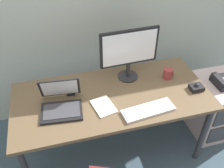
# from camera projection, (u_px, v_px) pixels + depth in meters

# --- Properties ---
(ground_plane) EXTENTS (8.00, 8.00, 0.00)m
(ground_plane) POSITION_uv_depth(u_px,v_px,m) (112.00, 147.00, 2.48)
(ground_plane) COLOR #3B505D
(desk) EXTENTS (1.62, 0.75, 0.70)m
(desk) POSITION_uv_depth(u_px,v_px,m) (112.00, 101.00, 2.08)
(desk) COLOR brown
(desk) RESTS_ON ground
(file_cabinet) EXTENTS (0.42, 0.53, 0.59)m
(file_cabinet) POSITION_uv_depth(u_px,v_px,m) (213.00, 106.00, 2.52)
(file_cabinet) COLOR beige
(file_cabinet) RESTS_ON ground
(desk_phone) EXTENTS (0.17, 0.20, 0.09)m
(desk_phone) POSITION_uv_depth(u_px,v_px,m) (223.00, 82.00, 2.30)
(desk_phone) COLOR black
(desk_phone) RESTS_ON file_cabinet
(monitor_main) EXTENTS (0.50, 0.18, 0.46)m
(monitor_main) POSITION_uv_depth(u_px,v_px,m) (129.00, 51.00, 2.05)
(monitor_main) COLOR #262628
(monitor_main) RESTS_ON desk
(keyboard) EXTENTS (0.42, 0.18, 0.03)m
(keyboard) POSITION_uv_depth(u_px,v_px,m) (148.00, 110.00, 1.88)
(keyboard) COLOR silver
(keyboard) RESTS_ON desk
(laptop) EXTENTS (0.34, 0.34, 0.23)m
(laptop) POSITION_uv_depth(u_px,v_px,m) (61.00, 103.00, 1.89)
(laptop) COLOR black
(laptop) RESTS_ON desk
(trackball_mouse) EXTENTS (0.11, 0.09, 0.07)m
(trackball_mouse) POSITION_uv_depth(u_px,v_px,m) (196.00, 87.00, 2.08)
(trackball_mouse) COLOR black
(trackball_mouse) RESTS_ON desk
(coffee_mug) EXTENTS (0.09, 0.08, 0.09)m
(coffee_mug) POSITION_uv_depth(u_px,v_px,m) (168.00, 73.00, 2.19)
(coffee_mug) COLOR maroon
(coffee_mug) RESTS_ON desk
(paper_notepad) EXTENTS (0.19, 0.23, 0.01)m
(paper_notepad) POSITION_uv_depth(u_px,v_px,m) (104.00, 106.00, 1.92)
(paper_notepad) COLOR white
(paper_notepad) RESTS_ON desk
(cell_phone) EXTENTS (0.08, 0.15, 0.01)m
(cell_phone) POSITION_uv_depth(u_px,v_px,m) (71.00, 90.00, 2.08)
(cell_phone) COLOR black
(cell_phone) RESTS_ON desk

